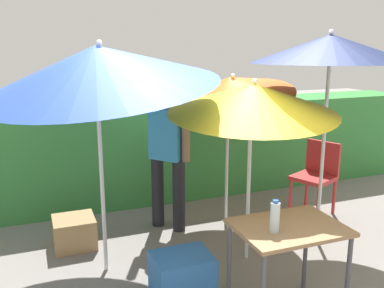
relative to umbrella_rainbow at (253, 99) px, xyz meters
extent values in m
plane|color=gray|center=(-0.43, 0.11, -1.58)|extent=(24.00, 24.00, 0.00)
cube|color=#38843D|center=(-0.43, 1.98, -0.94)|extent=(8.00, 0.70, 1.27)
cylinder|color=silver|center=(-0.01, 0.00, -0.86)|extent=(0.04, 0.04, 1.44)
cone|color=yellow|center=(0.00, 0.00, 0.00)|extent=(1.58, 1.59, 0.47)
sphere|color=silver|center=(0.01, 0.00, 0.16)|extent=(0.05, 0.05, 0.05)
cylinder|color=silver|center=(0.20, 0.92, -0.85)|extent=(0.04, 0.04, 1.46)
cone|color=#EA5919|center=(0.21, 0.89, 0.00)|extent=(1.47, 1.44, 0.71)
sphere|color=silver|center=(0.23, 0.87, 0.14)|extent=(0.05, 0.05, 0.05)
cylinder|color=silver|center=(-1.35, 0.27, -0.73)|extent=(0.04, 0.04, 1.70)
cone|color=blue|center=(-1.33, 0.25, 0.30)|extent=(2.08, 2.06, 0.75)
sphere|color=silver|center=(-1.32, 0.23, 0.50)|extent=(0.05, 0.05, 0.05)
cylinder|color=silver|center=(0.87, 0.06, -0.64)|extent=(0.04, 0.04, 1.88)
cone|color=#19234C|center=(0.87, 0.06, 0.44)|extent=(1.55, 1.55, 0.30)
sphere|color=silver|center=(0.86, 0.06, 0.60)|extent=(0.05, 0.05, 0.05)
cylinder|color=black|center=(-0.60, 1.06, -1.17)|extent=(0.14, 0.14, 0.82)
cylinder|color=black|center=(-0.42, 0.85, -1.17)|extent=(0.14, 0.14, 0.82)
cube|color=#338EC6|center=(-0.51, 0.95, -0.48)|extent=(0.40, 0.42, 0.56)
sphere|color=#8C6647|center=(-0.51, 0.95, -0.09)|extent=(0.22, 0.22, 0.22)
cylinder|color=#338EC6|center=(-0.66, 1.13, 0.02)|extent=(0.13, 0.13, 0.56)
cylinder|color=#8C6647|center=(-0.36, 0.78, -0.50)|extent=(0.13, 0.13, 0.52)
cylinder|color=#B72D2D|center=(1.01, 0.80, -1.36)|extent=(0.04, 0.04, 0.44)
cylinder|color=#B72D2D|center=(1.16, 0.45, -1.36)|extent=(0.04, 0.04, 0.44)
cylinder|color=#B72D2D|center=(1.36, 0.95, -1.36)|extent=(0.04, 0.04, 0.44)
cylinder|color=#B72D2D|center=(1.51, 0.60, -1.36)|extent=(0.04, 0.04, 0.44)
cube|color=#B72D2D|center=(1.26, 0.70, -1.11)|extent=(0.58, 0.58, 0.05)
cube|color=#B72D2D|center=(1.44, 0.78, -0.89)|extent=(0.21, 0.42, 0.40)
cube|color=#2D6BB7|center=(-0.84, -0.43, -1.38)|extent=(0.48, 0.39, 0.40)
cube|color=#9E7A4C|center=(-1.57, 0.85, -1.42)|extent=(0.42, 0.40, 0.31)
cylinder|color=#4C4C51|center=(0.19, -0.65, -1.22)|extent=(0.04, 0.04, 0.72)
cylinder|color=#4C4C51|center=(-0.53, -0.65, -1.22)|extent=(0.04, 0.04, 0.72)
cylinder|color=#4C4C51|center=(0.19, -1.17, -1.22)|extent=(0.04, 0.04, 0.72)
cube|color=#99724C|center=(-0.17, -0.91, -0.84)|extent=(0.80, 0.60, 0.03)
cylinder|color=silver|center=(-0.32, -0.96, -0.72)|extent=(0.07, 0.07, 0.22)
cylinder|color=#2D60B7|center=(-0.32, -0.96, -0.60)|extent=(0.04, 0.04, 0.02)
camera|label=1|loc=(-1.91, -3.44, 0.52)|focal=40.37mm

